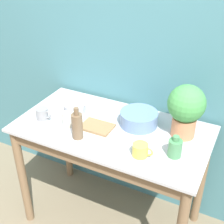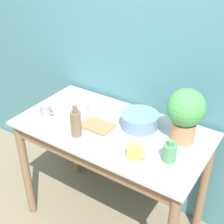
{
  "view_description": "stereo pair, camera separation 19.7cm",
  "coord_description": "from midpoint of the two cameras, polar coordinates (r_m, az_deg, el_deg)",
  "views": [
    {
      "loc": [
        0.76,
        -1.18,
        2.01
      ],
      "look_at": [
        0.0,
        0.34,
        0.99
      ],
      "focal_mm": 50.0,
      "sensor_mm": 36.0,
      "label": 1
    },
    {
      "loc": [
        0.93,
        -1.08,
        2.01
      ],
      "look_at": [
        0.0,
        0.34,
        0.99
      ],
      "focal_mm": 50.0,
      "sensor_mm": 36.0,
      "label": 2
    }
  ],
  "objects": [
    {
      "name": "counter_table",
      "position": [
        2.13,
        2.3,
        -7.33
      ],
      "size": [
        1.27,
        0.68,
        0.87
      ],
      "color": "#846647",
      "rests_on": "ground_plane"
    },
    {
      "name": "mug_grey",
      "position": [
        2.18,
        -9.45,
        0.34
      ],
      "size": [
        0.11,
        0.08,
        0.08
      ],
      "color": "gray",
      "rests_on": "counter_table"
    },
    {
      "name": "potted_plant",
      "position": [
        1.89,
        16.25,
        -0.16
      ],
      "size": [
        0.23,
        0.23,
        0.34
      ],
      "color": "tan",
      "rests_on": "counter_table"
    },
    {
      "name": "mug_cream",
      "position": [
        2.07,
        -5.0,
        -0.89
      ],
      "size": [
        0.11,
        0.08,
        0.09
      ],
      "color": "beige",
      "rests_on": "counter_table"
    },
    {
      "name": "bowl_small_steel",
      "position": [
        2.23,
        -3.56,
        1.06
      ],
      "size": [
        0.15,
        0.15,
        0.06
      ],
      "color": "#A8A8B2",
      "rests_on": "counter_table"
    },
    {
      "name": "wall_back",
      "position": [
        2.19,
        8.34,
        9.09
      ],
      "size": [
        6.0,
        0.05,
        2.4
      ],
      "color": "teal",
      "rests_on": "ground_plane"
    },
    {
      "name": "mug_yellow",
      "position": [
        1.78,
        7.37,
        -7.36
      ],
      "size": [
        0.12,
        0.09,
        0.08
      ],
      "color": "#E5CC4C",
      "rests_on": "counter_table"
    },
    {
      "name": "bottle_short",
      "position": [
        1.79,
        13.68,
        -7.25
      ],
      "size": [
        0.08,
        0.08,
        0.14
      ],
      "color": "#4C8C59",
      "rests_on": "counter_table"
    },
    {
      "name": "bowl_wash_large",
      "position": [
        2.04,
        7.81,
        -1.57
      ],
      "size": [
        0.25,
        0.25,
        0.09
      ],
      "color": "#6684B2",
      "rests_on": "counter_table"
    },
    {
      "name": "tray_board",
      "position": [
        2.04,
        0.03,
        -2.62
      ],
      "size": [
        0.21,
        0.15,
        0.02
      ],
      "color": "#99754C",
      "rests_on": "counter_table"
    },
    {
      "name": "bottle_tall",
      "position": [
        1.92,
        -3.73,
        -2.15
      ],
      "size": [
        0.07,
        0.07,
        0.21
      ],
      "color": "brown",
      "rests_on": "counter_table"
    }
  ]
}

